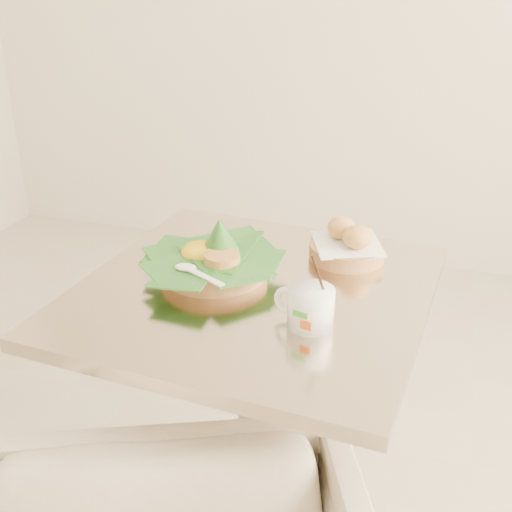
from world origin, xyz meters
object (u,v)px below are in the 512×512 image
(cafe_table, at_px, (253,376))
(rice_basket, at_px, (214,257))
(bread_basket, at_px, (348,245))
(coffee_mug, at_px, (310,306))

(cafe_table, distance_m, rice_basket, 0.28)
(cafe_table, height_order, bread_basket, bread_basket)
(cafe_table, xyz_separation_m, bread_basket, (0.16, 0.20, 0.25))
(rice_basket, bearing_deg, bread_basket, 32.01)
(cafe_table, distance_m, coffee_mug, 0.32)
(rice_basket, height_order, bread_basket, rice_basket)
(cafe_table, height_order, coffee_mug, coffee_mug)
(cafe_table, relative_size, bread_basket, 4.01)
(cafe_table, bearing_deg, rice_basket, 159.28)
(bread_basket, height_order, coffee_mug, coffee_mug)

